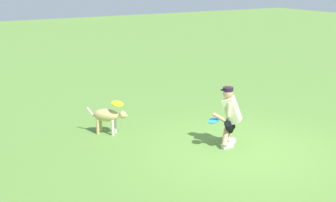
{
  "coord_description": "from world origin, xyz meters",
  "views": [
    {
      "loc": [
        5.51,
        6.47,
        3.55
      ],
      "look_at": [
        1.01,
        -1.32,
        0.9
      ],
      "focal_mm": 45.97,
      "sensor_mm": 36.0,
      "label": 1
    }
  ],
  "objects_px": {
    "person": "(230,115)",
    "frisbee_flying": "(117,104)",
    "frisbee_held": "(213,121)",
    "dog": "(108,116)"
  },
  "relations": [
    {
      "from": "person",
      "to": "frisbee_flying",
      "type": "bearing_deg",
      "value": 4.45
    },
    {
      "from": "person",
      "to": "frisbee_held",
      "type": "bearing_deg",
      "value": 38.35
    },
    {
      "from": "person",
      "to": "dog",
      "type": "bearing_deg",
      "value": 3.91
    },
    {
      "from": "person",
      "to": "frisbee_held",
      "type": "distance_m",
      "value": 0.4
    },
    {
      "from": "frisbee_held",
      "to": "dog",
      "type": "bearing_deg",
      "value": -50.24
    },
    {
      "from": "frisbee_held",
      "to": "frisbee_flying",
      "type": "bearing_deg",
      "value": -50.2
    },
    {
      "from": "dog",
      "to": "frisbee_flying",
      "type": "distance_m",
      "value": 0.41
    },
    {
      "from": "person",
      "to": "dog",
      "type": "xyz_separation_m",
      "value": [
        1.97,
        -1.98,
        -0.27
      ]
    },
    {
      "from": "dog",
      "to": "frisbee_held",
      "type": "distance_m",
      "value": 2.49
    },
    {
      "from": "dog",
      "to": "person",
      "type": "bearing_deg",
      "value": -1.06
    }
  ]
}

